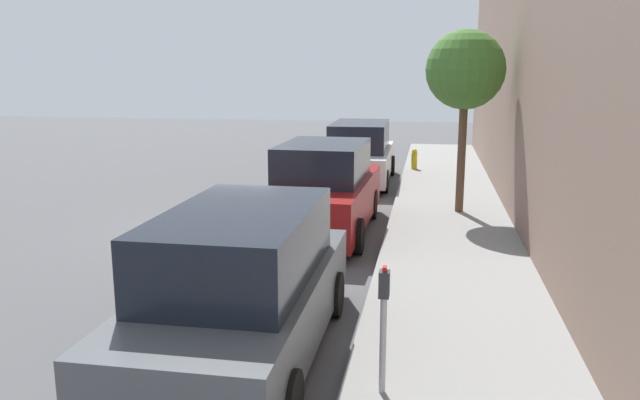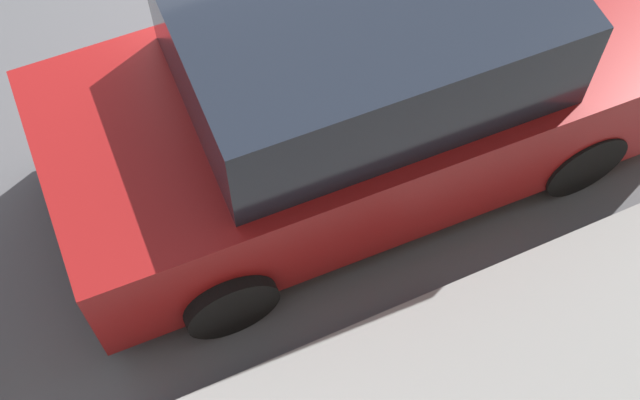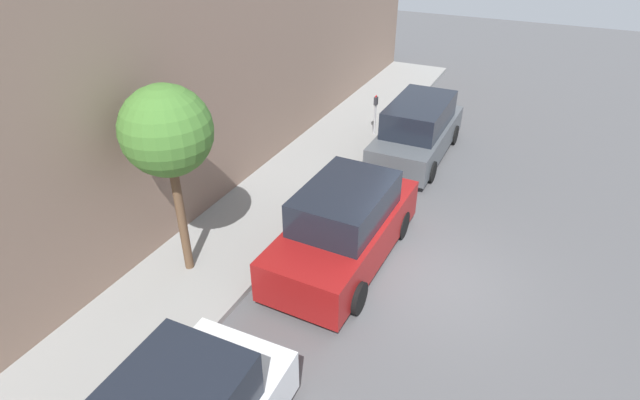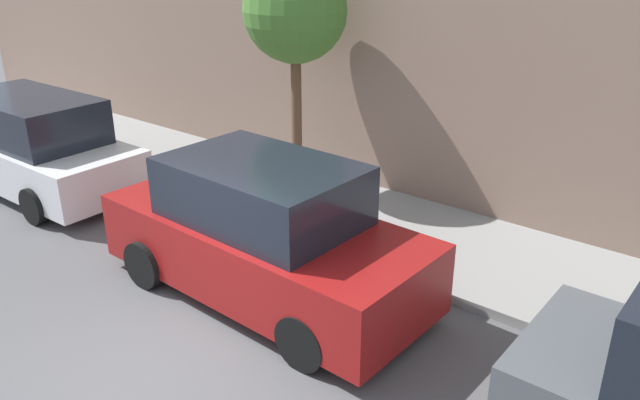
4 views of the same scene
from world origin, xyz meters
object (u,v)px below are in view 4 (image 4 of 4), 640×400
Objects in this scene: parked_minivan_third at (33,145)px; fire_hydrant at (57,128)px; parked_suv_second at (263,234)px; street_tree at (295,12)px.

fire_hydrant is (1.66, 2.13, -0.43)m from parked_minivan_third.
parked_suv_second is at bearing -90.77° from parked_minivan_third.
parked_suv_second is 4.41m from street_tree.
parked_suv_second is 1.13× the size of street_tree.
street_tree is at bearing 33.28° from parked_suv_second.
street_tree reaches higher than parked_minivan_third.
parked_suv_second reaches higher than parked_minivan_third.
fire_hydrant is (1.74, 8.44, -0.44)m from parked_suv_second.
street_tree is at bearing -56.02° from parked_minivan_third.
street_tree is 7.24m from fire_hydrant.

